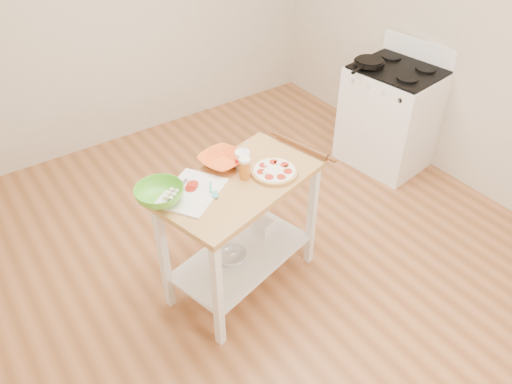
{
  "coord_description": "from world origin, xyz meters",
  "views": [
    {
      "loc": [
        -1.64,
        -2.17,
        2.73
      ],
      "look_at": [
        -0.17,
        -0.09,
        0.74
      ],
      "focal_mm": 35.0,
      "sensor_mm": 36.0,
      "label": 1
    }
  ],
  "objects_px": {
    "pizza": "(274,171)",
    "cutting_board": "(191,192)",
    "skillet": "(369,62)",
    "shelf_bin": "(264,227)",
    "shelf_glass_bowl": "(232,256)",
    "knife": "(174,196)",
    "yogurt_tub": "(242,160)",
    "rolling_pin": "(302,147)",
    "spatula": "(213,191)",
    "orange_bowl": "(222,160)",
    "prep_island": "(241,213)",
    "beer_pint": "(245,168)",
    "gas_stove": "(390,116)",
    "green_bowl": "(160,194)"
  },
  "relations": [
    {
      "from": "prep_island",
      "to": "knife",
      "type": "xyz_separation_m",
      "value": [
        -0.41,
        0.09,
        0.28
      ]
    },
    {
      "from": "yogurt_tub",
      "to": "pizza",
      "type": "bearing_deg",
      "value": -53.45
    },
    {
      "from": "pizza",
      "to": "prep_island",
      "type": "bearing_deg",
      "value": 166.24
    },
    {
      "from": "green_bowl",
      "to": "spatula",
      "type": "bearing_deg",
      "value": -21.46
    },
    {
      "from": "pizza",
      "to": "shelf_bin",
      "type": "height_order",
      "value": "pizza"
    },
    {
      "from": "pizza",
      "to": "rolling_pin",
      "type": "height_order",
      "value": "rolling_pin"
    },
    {
      "from": "orange_bowl",
      "to": "green_bowl",
      "type": "bearing_deg",
      "value": -168.42
    },
    {
      "from": "beer_pint",
      "to": "gas_stove",
      "type": "bearing_deg",
      "value": 14.55
    },
    {
      "from": "gas_stove",
      "to": "spatula",
      "type": "bearing_deg",
      "value": -174.5
    },
    {
      "from": "knife",
      "to": "yogurt_tub",
      "type": "distance_m",
      "value": 0.51
    },
    {
      "from": "prep_island",
      "to": "knife",
      "type": "bearing_deg",
      "value": 168.02
    },
    {
      "from": "cutting_board",
      "to": "rolling_pin",
      "type": "xyz_separation_m",
      "value": [
        0.84,
        -0.02,
        0.02
      ]
    },
    {
      "from": "prep_island",
      "to": "spatula",
      "type": "distance_m",
      "value": 0.34
    },
    {
      "from": "gas_stove",
      "to": "knife",
      "type": "relative_size",
      "value": 4.78
    },
    {
      "from": "skillet",
      "to": "beer_pint",
      "type": "xyz_separation_m",
      "value": [
        -1.75,
        -0.68,
        -0.0
      ]
    },
    {
      "from": "knife",
      "to": "rolling_pin",
      "type": "relative_size",
      "value": 0.57
    },
    {
      "from": "gas_stove",
      "to": "yogurt_tub",
      "type": "bearing_deg",
      "value": -175.86
    },
    {
      "from": "pizza",
      "to": "cutting_board",
      "type": "relative_size",
      "value": 0.6
    },
    {
      "from": "green_bowl",
      "to": "shelf_glass_bowl",
      "type": "height_order",
      "value": "green_bowl"
    },
    {
      "from": "rolling_pin",
      "to": "orange_bowl",
      "type": "bearing_deg",
      "value": 163.36
    },
    {
      "from": "gas_stove",
      "to": "green_bowl",
      "type": "height_order",
      "value": "gas_stove"
    },
    {
      "from": "pizza",
      "to": "rolling_pin",
      "type": "distance_m",
      "value": 0.33
    },
    {
      "from": "pizza",
      "to": "shelf_glass_bowl",
      "type": "xyz_separation_m",
      "value": [
        -0.3,
        0.05,
        -0.62
      ]
    },
    {
      "from": "beer_pint",
      "to": "rolling_pin",
      "type": "height_order",
      "value": "beer_pint"
    },
    {
      "from": "orange_bowl",
      "to": "shelf_bin",
      "type": "height_order",
      "value": "orange_bowl"
    },
    {
      "from": "prep_island",
      "to": "yogurt_tub",
      "type": "height_order",
      "value": "yogurt_tub"
    },
    {
      "from": "prep_island",
      "to": "orange_bowl",
      "type": "relative_size",
      "value": 4.18
    },
    {
      "from": "orange_bowl",
      "to": "rolling_pin",
      "type": "xyz_separation_m",
      "value": [
        0.53,
        -0.16,
        -0.01
      ]
    },
    {
      "from": "skillet",
      "to": "rolling_pin",
      "type": "relative_size",
      "value": 1.01
    },
    {
      "from": "spatula",
      "to": "yogurt_tub",
      "type": "relative_size",
      "value": 0.75
    },
    {
      "from": "skillet",
      "to": "yogurt_tub",
      "type": "relative_size",
      "value": 1.99
    },
    {
      "from": "skillet",
      "to": "shelf_bin",
      "type": "relative_size",
      "value": 3.81
    },
    {
      "from": "shelf_bin",
      "to": "spatula",
      "type": "bearing_deg",
      "value": -167.68
    },
    {
      "from": "rolling_pin",
      "to": "shelf_glass_bowl",
      "type": "bearing_deg",
      "value": -175.08
    },
    {
      "from": "gas_stove",
      "to": "green_bowl",
      "type": "xyz_separation_m",
      "value": [
        -2.47,
        -0.4,
        0.47
      ]
    },
    {
      "from": "cutting_board",
      "to": "orange_bowl",
      "type": "xyz_separation_m",
      "value": [
        0.31,
        0.14,
        0.03
      ]
    },
    {
      "from": "skillet",
      "to": "yogurt_tub",
      "type": "distance_m",
      "value": 1.8
    },
    {
      "from": "knife",
      "to": "yogurt_tub",
      "type": "xyz_separation_m",
      "value": [
        0.5,
        0.03,
        0.04
      ]
    },
    {
      "from": "spatula",
      "to": "rolling_pin",
      "type": "distance_m",
      "value": 0.73
    },
    {
      "from": "knife",
      "to": "orange_bowl",
      "type": "height_order",
      "value": "orange_bowl"
    },
    {
      "from": "orange_bowl",
      "to": "skillet",
      "type": "bearing_deg",
      "value": 15.17
    },
    {
      "from": "knife",
      "to": "spatula",
      "type": "bearing_deg",
      "value": -55.25
    },
    {
      "from": "orange_bowl",
      "to": "pizza",
      "type": "bearing_deg",
      "value": -50.83
    },
    {
      "from": "orange_bowl",
      "to": "yogurt_tub",
      "type": "height_order",
      "value": "yogurt_tub"
    },
    {
      "from": "beer_pint",
      "to": "shelf_glass_bowl",
      "type": "xyz_separation_m",
      "value": [
        -0.13,
        -0.01,
        -0.68
      ]
    },
    {
      "from": "pizza",
      "to": "shelf_bin",
      "type": "relative_size",
      "value": 2.76
    },
    {
      "from": "spatula",
      "to": "orange_bowl",
      "type": "height_order",
      "value": "orange_bowl"
    },
    {
      "from": "prep_island",
      "to": "shelf_bin",
      "type": "relative_size",
      "value": 10.69
    },
    {
      "from": "green_bowl",
      "to": "cutting_board",
      "type": "bearing_deg",
      "value": -13.28
    },
    {
      "from": "knife",
      "to": "green_bowl",
      "type": "height_order",
      "value": "green_bowl"
    }
  ]
}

